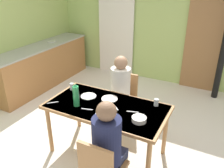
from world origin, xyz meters
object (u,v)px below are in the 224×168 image
Objects in this scene: kitchen_counter at (42,65)px; chair_far_diner at (123,97)px; water_bottle_green_near at (76,96)px; person_far_diner at (120,84)px; dining_table at (107,111)px; serving_bowl_center at (139,119)px; person_near_diner at (107,139)px.

chair_far_diner is (2.25, -0.58, 0.05)m from kitchen_counter.
water_bottle_green_near is (2.01, -1.51, 0.45)m from kitchen_counter.
dining_table is at bearing 99.79° from person_far_diner.
person_far_diner is 4.53× the size of serving_bowl_center.
kitchen_counter is at bearing 144.02° from person_near_diner.
water_bottle_green_near reaches higher than chair_far_diner.
serving_bowl_center is (0.85, 0.04, -0.12)m from water_bottle_green_near.
dining_table is at bearing 26.00° from water_bottle_green_near.
kitchen_counter reaches higher than serving_bowl_center.
person_far_diner is at bearing 128.60° from serving_bowl_center.
dining_table is 0.72m from person_near_diner.
person_far_diner reaches higher than dining_table.
person_near_diner reaches higher than dining_table.
serving_bowl_center is (2.86, -1.47, 0.33)m from kitchen_counter.
kitchen_counter is 3.23m from serving_bowl_center.
kitchen_counter is at bearing -14.41° from chair_far_diner.
person_far_diner is (-0.11, 0.63, 0.10)m from dining_table.
person_near_diner is 0.51m from serving_bowl_center.
person_near_diner is at bearing -107.02° from serving_bowl_center.
dining_table is at bearing 98.07° from chair_far_diner.
kitchen_counter is at bearing 152.69° from serving_bowl_center.
kitchen_counter is 2.38m from person_far_diner.
dining_table is 0.64m from person_far_diner.
person_far_diner is 0.84m from water_bottle_green_near.
kitchen_counter is 1.64× the size of dining_table.
person_far_diner is (0.00, -0.14, 0.28)m from chair_far_diner.
person_near_diner reaches higher than water_bottle_green_near.
water_bottle_green_near reaches higher than dining_table.
kitchen_counter is at bearing 150.39° from dining_table.
water_bottle_green_near is at bearing -177.62° from serving_bowl_center.
person_far_diner is 0.97m from serving_bowl_center.
person_far_diner is at bearing 99.79° from dining_table.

